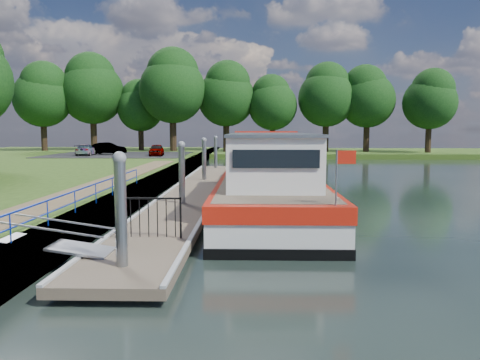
{
  "coord_description": "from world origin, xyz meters",
  "views": [
    {
      "loc": [
        2.88,
        -10.57,
        3.42
      ],
      "look_at": [
        2.4,
        8.11,
        1.4
      ],
      "focal_mm": 35.0,
      "sensor_mm": 36.0,
      "label": 1
    }
  ],
  "objects_px": {
    "barge": "(267,178)",
    "car_b": "(108,148)",
    "pontoon": "(195,193)",
    "car_a": "(157,150)",
    "car_c": "(86,150)"
  },
  "relations": [
    {
      "from": "barge",
      "to": "car_b",
      "type": "xyz_separation_m",
      "value": [
        -15.77,
        26.01,
        0.37
      ]
    },
    {
      "from": "pontoon",
      "to": "car_a",
      "type": "height_order",
      "value": "car_a"
    },
    {
      "from": "car_b",
      "to": "car_c",
      "type": "xyz_separation_m",
      "value": [
        -1.77,
        -1.49,
        -0.07
      ]
    },
    {
      "from": "car_a",
      "to": "barge",
      "type": "bearing_deg",
      "value": -74.2
    },
    {
      "from": "barge",
      "to": "car_a",
      "type": "bearing_deg",
      "value": 113.15
    },
    {
      "from": "car_a",
      "to": "car_c",
      "type": "bearing_deg",
      "value": 167.26
    },
    {
      "from": "car_c",
      "to": "pontoon",
      "type": "bearing_deg",
      "value": 113.8
    },
    {
      "from": "car_b",
      "to": "pontoon",
      "type": "bearing_deg",
      "value": -147.26
    },
    {
      "from": "barge",
      "to": "car_b",
      "type": "height_order",
      "value": "barge"
    },
    {
      "from": "car_b",
      "to": "car_c",
      "type": "height_order",
      "value": "car_b"
    },
    {
      "from": "barge",
      "to": "car_a",
      "type": "xyz_separation_m",
      "value": [
        -10.19,
        23.82,
        0.32
      ]
    },
    {
      "from": "car_a",
      "to": "car_b",
      "type": "xyz_separation_m",
      "value": [
        -5.58,
        2.18,
        0.04
      ]
    },
    {
      "from": "barge",
      "to": "car_c",
      "type": "relative_size",
      "value": 5.61
    },
    {
      "from": "barge",
      "to": "car_a",
      "type": "distance_m",
      "value": 25.91
    },
    {
      "from": "pontoon",
      "to": "car_b",
      "type": "relative_size",
      "value": 7.99
    }
  ]
}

